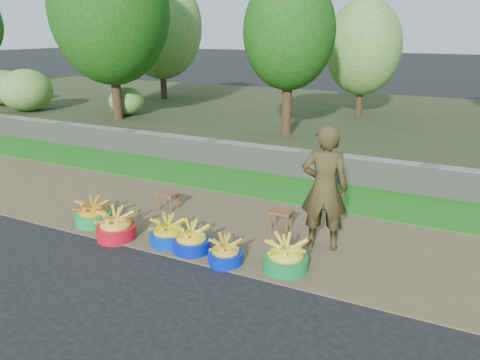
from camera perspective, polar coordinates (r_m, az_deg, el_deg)
The scene contains 15 objects.
ground_plane at distance 6.03m, azimuth -4.54°, elevation -10.40°, with size 120.00×120.00×0.00m, color black.
dirt_shoulder at distance 7.01m, azimuth 0.75°, elevation -6.02°, with size 80.00×2.50×0.02m, color brown.
grass_verge at distance 8.73m, azimuth 6.50°, elevation -1.16°, with size 80.00×1.50×0.04m, color #1B6C17.
retaining_wall at distance 9.42m, azimuth 8.36°, elevation 1.82°, with size 80.00×0.35×0.55m, color gray.
earth_bank at distance 14.05m, azimuth 14.80°, elevation 6.62°, with size 80.00×10.00×0.50m, color #2E361D.
vegetation at distance 11.83m, azimuth 18.49°, elevation 16.84°, with size 33.65×6.89×4.77m.
basin_a at distance 7.45m, azimuth -17.47°, elevation -4.00°, with size 0.53×0.53×0.40m.
basin_b at distance 6.89m, azimuth -14.86°, elevation -5.52°, with size 0.56×0.56×0.41m.
basin_c at distance 6.57m, azimuth -8.74°, elevation -6.42°, with size 0.51×0.51×0.38m.
basin_d at distance 6.32m, azimuth -5.92°, elevation -7.31°, with size 0.51×0.51×0.38m.
basin_e at distance 6.00m, azimuth -1.77°, elevation -8.86°, with size 0.45×0.45×0.34m.
basin_f at distance 5.84m, azimuth 5.61°, elevation -9.36°, with size 0.55×0.55×0.41m.
stool_left at distance 7.78m, azimuth -8.77°, elevation -1.93°, with size 0.33×0.26×0.28m.
stool_right at distance 6.93m, azimuth 5.04°, elevation -4.20°, with size 0.33×0.25×0.29m.
vendor_woman at distance 6.23m, azimuth 10.26°, elevation -1.00°, with size 0.62×0.40×1.69m, color black.
Camera 1 is at (2.79, -4.52, 2.85)m, focal length 35.00 mm.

